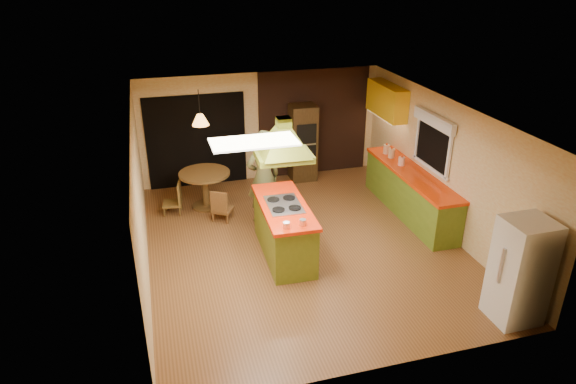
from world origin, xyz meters
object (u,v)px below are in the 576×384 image
object	(u,v)px
man	(264,177)
dining_table	(205,183)
refrigerator	(520,271)
canister_large	(386,149)
wall_oven	(303,143)
kitchen_island	(284,229)

from	to	relation	value
man	dining_table	bearing A→B (deg)	-51.76
man	refrigerator	distance (m)	4.80
man	refrigerator	xyz separation A→B (m)	(2.79, -3.91, -0.15)
dining_table	canister_large	bearing A→B (deg)	-4.70
wall_oven	kitchen_island	bearing A→B (deg)	-110.64
man	wall_oven	bearing A→B (deg)	-136.09
man	refrigerator	world-z (taller)	man
dining_table	man	bearing A→B (deg)	-41.81
wall_oven	canister_large	bearing A→B (deg)	-38.07
refrigerator	canister_large	bearing A→B (deg)	88.86
kitchen_island	canister_large	world-z (taller)	canister_large
man	dining_table	distance (m)	1.44
refrigerator	wall_oven	distance (m)	5.94
man	refrigerator	size ratio (longest dim) A/B	1.19
man	refrigerator	bearing A→B (deg)	115.60
kitchen_island	wall_oven	size ratio (longest dim) A/B	1.10
kitchen_island	wall_oven	distance (m)	3.46
man	kitchen_island	bearing A→B (deg)	82.23
canister_large	dining_table	bearing A→B (deg)	175.30
man	dining_table	size ratio (longest dim) A/B	1.80
kitchen_island	canister_large	size ratio (longest dim) A/B	10.02
man	dining_table	world-z (taller)	man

